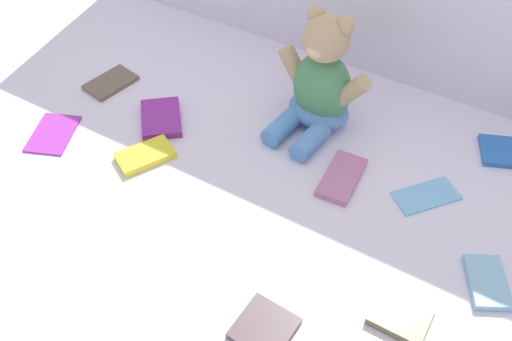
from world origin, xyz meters
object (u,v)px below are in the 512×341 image
object	(u,v)px
teddy_bear	(320,86)
book_case_2	(509,152)
book_case_0	(161,118)
book_case_4	(342,177)
book_case_8	(487,282)
book_case_5	(111,83)
book_case_9	(401,314)
book_case_10	(145,155)
book_case_3	(264,328)
book_case_1	(53,133)
book_case_11	(426,195)

from	to	relation	value
teddy_bear	book_case_2	world-z (taller)	teddy_bear
book_case_0	book_case_4	bearing A→B (deg)	145.98
book_case_2	book_case_4	world-z (taller)	book_case_4
teddy_bear	book_case_8	xyz separation A→B (m)	(0.46, -0.24, -0.10)
book_case_5	book_case_2	bearing A→B (deg)	-153.46
book_case_4	book_case_9	bearing A→B (deg)	128.34
book_case_2	book_case_10	size ratio (longest dim) A/B	1.00
book_case_10	book_case_2	bearing A→B (deg)	59.78
book_case_2	book_case_3	world-z (taller)	same
book_case_0	book_case_5	xyz separation A→B (m)	(-0.19, 0.05, -0.00)
book_case_1	book_case_10	world-z (taller)	book_case_10
book_case_2	book_case_3	distance (m)	0.68
book_case_11	teddy_bear	bearing A→B (deg)	-158.25
book_case_3	book_case_1	bearing A→B (deg)	78.26
book_case_2	book_case_4	bearing A→B (deg)	-70.16
book_case_4	book_case_8	world-z (taller)	same
book_case_0	book_case_1	xyz separation A→B (m)	(-0.18, -0.16, -0.00)
book_case_4	book_case_5	distance (m)	0.63
book_case_8	book_case_4	bearing A→B (deg)	135.08
book_case_4	book_case_9	world-z (taller)	book_case_9
book_case_0	book_case_9	bearing A→B (deg)	123.72
book_case_0	book_case_9	distance (m)	0.69
book_case_4	book_case_0	bearing A→B (deg)	1.38
book_case_2	book_case_9	bearing A→B (deg)	-29.44
book_case_1	book_case_2	size ratio (longest dim) A/B	1.08
book_case_1	book_case_9	size ratio (longest dim) A/B	1.33
book_case_8	book_case_9	xyz separation A→B (m)	(-0.11, -0.14, 0.00)
teddy_bear	book_case_2	distance (m)	0.44
book_case_3	book_case_4	xyz separation A→B (m)	(-0.03, 0.38, 0.00)
book_case_8	book_case_11	world-z (taller)	book_case_8
teddy_bear	book_case_0	bearing A→B (deg)	-142.58
book_case_9	book_case_10	distance (m)	0.62
book_case_10	book_case_11	size ratio (longest dim) A/B	0.91
teddy_bear	book_case_5	xyz separation A→B (m)	(-0.50, -0.14, -0.10)
book_case_0	book_case_8	bearing A→B (deg)	136.02
teddy_bear	book_case_9	size ratio (longest dim) A/B	2.88
teddy_bear	book_case_11	size ratio (longest dim) A/B	2.12
book_case_10	book_case_11	xyz separation A→B (m)	(0.56, 0.20, -0.00)
book_case_5	book_case_9	distance (m)	0.88
book_case_1	book_case_10	distance (m)	0.23
book_case_8	book_case_1	bearing A→B (deg)	158.30
book_case_0	book_case_10	size ratio (longest dim) A/B	1.06
book_case_1	book_case_4	size ratio (longest dim) A/B	0.95
book_case_1	book_case_9	xyz separation A→B (m)	(0.84, -0.03, 0.00)
book_case_10	book_case_11	distance (m)	0.60
book_case_0	book_case_1	size ratio (longest dim) A/B	0.98
book_case_2	book_case_10	bearing A→B (deg)	-80.77
book_case_3	book_case_8	size ratio (longest dim) A/B	0.88
teddy_bear	book_case_0	world-z (taller)	teddy_bear
book_case_4	book_case_11	distance (m)	0.17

